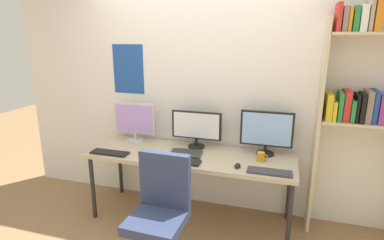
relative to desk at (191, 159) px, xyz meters
name	(u,v)px	position (x,y,z in m)	size (l,w,h in m)	color
wall_back	(202,93)	(0.00, 0.42, 0.61)	(4.50, 0.11, 2.60)	silver
desk	(191,159)	(0.00, 0.00, 0.00)	(2.10, 0.68, 0.74)	tan
bookshelf	(362,100)	(1.55, 0.23, 0.66)	(0.83, 0.28, 2.24)	beige
office_chair	(160,225)	(-0.03, -0.77, -0.29)	(0.52, 0.52, 0.99)	#2D2D33
monitor_left	(135,121)	(-0.73, 0.21, 0.29)	(0.49, 0.18, 0.44)	silver
monitor_center	(196,128)	(0.00, 0.21, 0.28)	(0.54, 0.18, 0.40)	black
monitor_right	(266,131)	(0.73, 0.21, 0.30)	(0.52, 0.18, 0.45)	black
keyboard_left	(110,153)	(-0.80, -0.23, 0.06)	(0.40, 0.13, 0.02)	black
keyboard_center	(184,162)	(0.00, -0.23, 0.06)	(0.33, 0.13, 0.02)	black
keyboard_right	(269,172)	(0.80, -0.23, 0.06)	(0.39, 0.13, 0.02)	#38383D
mouse_left_side	(146,154)	(-0.43, -0.16, 0.07)	(0.06, 0.10, 0.03)	black
mouse_right_side	(238,166)	(0.51, -0.19, 0.07)	(0.06, 0.10, 0.03)	black
laptop_closed	(186,153)	(-0.04, -0.03, 0.06)	(0.32, 0.22, 0.02)	#2D2D2D
coffee_mug	(261,157)	(0.71, 0.02, 0.10)	(0.11, 0.08, 0.09)	orange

